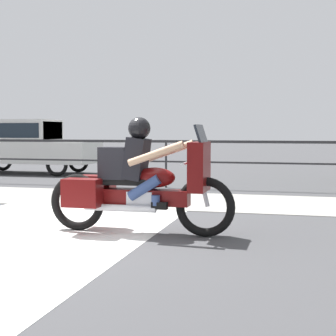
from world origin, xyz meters
The scene contains 6 objects.
ground_plane centered at (0.00, 0.00, 0.00)m, with size 120.00×120.00×0.00m, color #424244.
sidewalk_band centered at (0.00, 3.40, 0.01)m, with size 44.00×2.40×0.01m, color #99968E.
crosswalk_band centered at (-0.45, -0.20, 0.00)m, with size 3.35×6.00×0.01m, color silver.
fence_railing centered at (0.00, 5.52, 0.88)m, with size 36.00×0.05×1.11m.
motorcycle centered at (0.98, 0.26, 0.68)m, with size 2.51×0.76×1.52m.
parked_car centered at (-5.24, 8.25, 0.94)m, with size 4.35×1.63×1.67m.
Camera 1 is at (3.00, -6.09, 1.36)m, focal length 55.00 mm.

